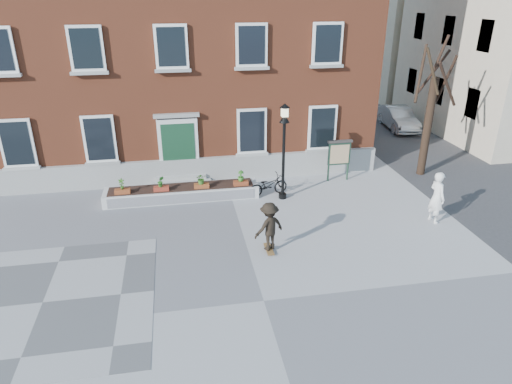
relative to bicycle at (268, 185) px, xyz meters
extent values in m
plane|color=#959597|center=(-1.54, -6.92, -0.45)|extent=(100.00, 100.00, 0.00)
cube|color=#515153|center=(-7.54, -5.92, -0.44)|extent=(6.00, 6.00, 0.01)
imported|color=black|center=(0.00, 0.00, 0.00)|extent=(1.79, 0.97, 0.89)
imported|color=silver|center=(9.82, 8.29, 0.22)|extent=(1.80, 4.15, 1.33)
imported|color=white|center=(5.54, -3.39, 0.53)|extent=(0.56, 0.77, 1.95)
cube|color=brown|center=(-3.54, 7.08, 5.55)|extent=(18.00, 10.00, 12.00)
cube|color=#989893|center=(-3.54, 1.96, 0.10)|extent=(18.00, 0.24, 1.10)
cube|color=#989793|center=(-3.54, 1.83, -0.35)|extent=(2.60, 0.80, 0.20)
cube|color=#A1A19C|center=(-3.54, 1.98, -0.15)|extent=(2.20, 0.50, 0.20)
cube|color=silver|center=(-3.54, 2.00, 1.20)|extent=(1.70, 0.12, 2.50)
cube|color=#153B23|center=(-3.54, 1.95, 1.10)|extent=(1.40, 0.06, 2.30)
cube|color=gray|center=(-3.54, 1.96, 2.60)|extent=(1.90, 0.25, 0.15)
cube|color=silver|center=(-9.94, 1.98, 1.75)|extent=(1.30, 0.10, 2.00)
cube|color=black|center=(-9.94, 1.93, 1.75)|extent=(1.08, 0.04, 1.78)
cube|color=#ADADA8|center=(-9.94, 1.92, 0.69)|extent=(1.44, 0.20, 0.12)
cube|color=#A8A8A2|center=(-9.94, 1.92, 4.44)|extent=(1.44, 0.20, 0.12)
cube|color=silver|center=(-6.74, 1.98, 1.75)|extent=(1.30, 0.10, 2.00)
cube|color=black|center=(-6.74, 1.93, 1.75)|extent=(1.08, 0.04, 1.78)
cube|color=gray|center=(-6.74, 1.92, 0.69)|extent=(1.44, 0.20, 0.12)
cube|color=silver|center=(-6.74, 1.98, 5.35)|extent=(1.30, 0.10, 1.70)
cube|color=black|center=(-6.74, 1.93, 5.35)|extent=(1.08, 0.04, 1.48)
cube|color=#A3A39E|center=(-6.74, 1.92, 4.44)|extent=(1.44, 0.20, 0.12)
cube|color=white|center=(-3.54, 1.98, 5.35)|extent=(1.30, 0.10, 1.70)
cube|color=black|center=(-3.54, 1.93, 5.35)|extent=(1.08, 0.04, 1.48)
cube|color=gray|center=(-3.54, 1.92, 4.44)|extent=(1.44, 0.20, 0.12)
cube|color=silver|center=(-0.34, 1.98, 1.75)|extent=(1.30, 0.10, 2.00)
cube|color=black|center=(-0.34, 1.93, 1.75)|extent=(1.08, 0.04, 1.78)
cube|color=#ADADA8|center=(-0.34, 1.92, 0.69)|extent=(1.44, 0.20, 0.12)
cube|color=white|center=(-0.34, 1.98, 5.35)|extent=(1.30, 0.10, 1.70)
cube|color=black|center=(-0.34, 1.93, 5.35)|extent=(1.08, 0.04, 1.48)
cube|color=#A5A5A0|center=(-0.34, 1.92, 4.44)|extent=(1.44, 0.20, 0.12)
cube|color=white|center=(2.86, 1.98, 1.75)|extent=(1.30, 0.10, 2.00)
cube|color=black|center=(2.86, 1.93, 1.75)|extent=(1.08, 0.04, 1.78)
cube|color=#999A95|center=(2.86, 1.92, 0.69)|extent=(1.44, 0.20, 0.12)
cube|color=white|center=(2.86, 1.98, 5.35)|extent=(1.30, 0.10, 1.70)
cube|color=black|center=(2.86, 1.93, 5.35)|extent=(1.08, 0.04, 1.48)
cube|color=gray|center=(2.86, 1.92, 4.44)|extent=(1.44, 0.20, 0.12)
cube|color=silver|center=(-3.54, 0.28, -0.20)|extent=(6.20, 1.10, 0.50)
cube|color=#AEAEAE|center=(-3.54, -0.28, -0.20)|extent=(5.80, 0.02, 0.40)
cube|color=black|center=(-3.54, 0.28, 0.05)|extent=(5.80, 0.90, 0.06)
cube|color=brown|center=(-5.84, 0.03, 0.15)|extent=(0.60, 0.25, 0.20)
imported|color=#31601D|center=(-5.84, 0.03, 0.48)|extent=(0.24, 0.24, 0.45)
cube|color=maroon|center=(-4.34, 0.03, 0.15)|extent=(0.60, 0.25, 0.20)
imported|color=#276A1F|center=(-4.34, 0.03, 0.48)|extent=(0.25, 0.25, 0.45)
cube|color=brown|center=(-2.74, 0.03, 0.15)|extent=(0.60, 0.25, 0.20)
imported|color=#2F641E|center=(-2.74, 0.03, 0.48)|extent=(0.40, 0.40, 0.45)
cube|color=brown|center=(-1.14, 0.03, 0.15)|extent=(0.60, 0.25, 0.20)
imported|color=#307021|center=(-1.14, 0.03, 0.48)|extent=(0.25, 0.25, 0.45)
cylinder|color=black|center=(7.46, 1.08, 1.75)|extent=(0.36, 0.36, 4.40)
cylinder|color=black|center=(7.96, 1.08, 3.84)|extent=(0.12, 1.12, 2.23)
cylinder|color=black|center=(7.63, 1.60, 4.11)|extent=(1.18, 0.49, 1.97)
cylinder|color=#312015|center=(6.96, 1.44, 4.10)|extent=(0.88, 1.14, 2.35)
cylinder|color=black|center=(7.15, 0.86, 4.28)|extent=(0.60, 0.77, 1.90)
cylinder|color=black|center=(7.66, 0.45, 3.80)|extent=(1.39, 0.55, 1.95)
cylinder|color=#311F16|center=(7.62, 1.21, 4.93)|extent=(0.43, 0.48, 1.58)
cube|color=#3D3D40|center=(10.46, 11.08, -0.44)|extent=(8.00, 36.00, 0.01)
cube|color=beige|center=(16.46, 19.08, 6.05)|extent=(10.00, 11.00, 13.00)
cube|color=black|center=(11.50, 3.88, 2.05)|extent=(0.08, 1.00, 1.50)
cube|color=black|center=(11.50, 7.08, 2.05)|extent=(0.08, 1.00, 1.50)
cube|color=black|center=(11.50, 10.28, 2.05)|extent=(0.08, 1.00, 1.50)
cube|color=black|center=(11.50, 3.88, 5.35)|extent=(0.08, 1.00, 1.50)
cube|color=black|center=(11.50, 7.08, 5.35)|extent=(0.08, 1.00, 1.50)
cube|color=black|center=(11.50, 10.28, 5.35)|extent=(0.08, 1.00, 1.50)
cylinder|color=black|center=(0.52, -0.40, -0.35)|extent=(0.32, 0.32, 0.20)
cylinder|color=black|center=(0.52, -0.40, 1.15)|extent=(0.12, 0.12, 3.20)
cone|color=black|center=(0.52, -0.40, 2.90)|extent=(0.40, 0.40, 0.30)
cube|color=beige|center=(0.52, -0.40, 3.15)|extent=(0.24, 0.24, 0.34)
cone|color=black|center=(0.52, -0.40, 3.40)|extent=(0.40, 0.40, 0.16)
cylinder|color=#172F20|center=(2.94, 1.03, 0.45)|extent=(0.08, 0.08, 1.80)
cylinder|color=#193322|center=(3.84, 1.03, 0.45)|extent=(0.08, 0.08, 1.80)
cube|color=#172E21|center=(3.39, 1.03, 0.80)|extent=(1.00, 0.10, 1.00)
cube|color=#D2C088|center=(3.39, 0.97, 0.80)|extent=(0.85, 0.02, 0.85)
cube|color=#3B3533|center=(3.39, 1.03, 1.37)|extent=(1.10, 0.16, 0.10)
cube|color=brown|center=(-0.87, -4.35, -0.39)|extent=(0.22, 0.78, 0.03)
cylinder|color=black|center=(-0.96, -4.63, -0.42)|extent=(0.03, 0.05, 0.05)
cylinder|color=black|center=(-0.78, -4.63, -0.42)|extent=(0.03, 0.05, 0.05)
cylinder|color=black|center=(-0.96, -4.07, -0.42)|extent=(0.03, 0.05, 0.05)
cylinder|color=black|center=(-0.78, -4.07, -0.42)|extent=(0.03, 0.05, 0.05)
imported|color=black|center=(-0.87, -4.35, 0.45)|extent=(1.22, 1.00, 1.65)
camera|label=1|loc=(-3.57, -16.98, 7.44)|focal=32.00mm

